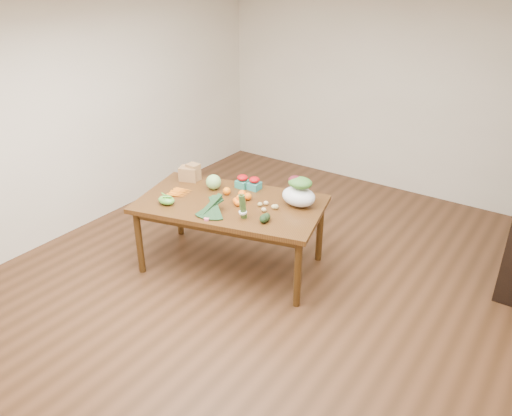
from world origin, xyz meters
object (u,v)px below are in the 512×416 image
Objects in this scene: asparagus_bundle at (243,206)px; salad_bag at (299,193)px; dining_table at (231,234)px; kale_bunch at (211,208)px; cabbage at (214,182)px; mandarin_cluster at (239,199)px; paper_bag at (189,172)px.

salad_bag is at bearing 47.40° from asparagus_bundle.
asparagus_bundle reaches higher than dining_table.
kale_bunch is at bearing -170.73° from asparagus_bundle.
dining_table is 0.85m from salad_bag.
kale_bunch is at bearing -53.33° from cabbage.
mandarin_cluster is at bearing -17.30° from cabbage.
salad_bag reaches higher than asparagus_bundle.
paper_bag is 1.46× the size of mandarin_cluster.
asparagus_bundle is (0.31, -0.22, 0.50)m from dining_table.
cabbage is at bearing 141.24° from dining_table.
kale_bunch is 0.31m from asparagus_bundle.
mandarin_cluster reaches higher than dining_table.
kale_bunch is at bearing -100.75° from mandarin_cluster.
dining_table is 4.59× the size of kale_bunch.
dining_table is 0.57m from kale_bunch.
cabbage is (-0.34, 0.15, 0.46)m from dining_table.
mandarin_cluster is at bearing 64.58° from kale_bunch.
salad_bag is at bearing 34.76° from kale_bunch.
cabbage is 0.40× the size of kale_bunch.
cabbage is 0.75m from asparagus_bundle.
paper_bag is 1.10m from asparagus_bundle.
dining_table is 0.59m from cabbage.
cabbage is 0.89× the size of mandarin_cluster.
dining_table is 11.46× the size of cabbage.
paper_bag is at bearing 174.99° from cabbage.
paper_bag is 0.91m from kale_bunch.
dining_table is 0.43m from mandarin_cluster.
cabbage is 0.46× the size of salad_bag.
paper_bag is 0.76× the size of salad_bag.
kale_bunch is (0.37, -0.49, -0.00)m from cabbage.
paper_bag is 0.37m from cabbage.
asparagus_bundle is (0.22, -0.23, 0.08)m from mandarin_cluster.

